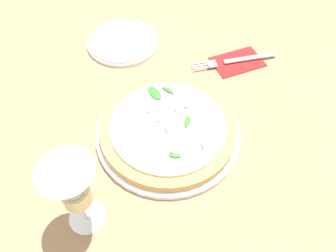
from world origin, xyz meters
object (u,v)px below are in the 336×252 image
(fork, at_px, (235,60))
(side_plate_white, at_px, (123,41))
(pizza_arugula_main, at_px, (168,130))
(wine_glass, at_px, (73,188))

(fork, height_order, side_plate_white, side_plate_white)
(fork, distance_m, side_plate_white, 0.30)
(pizza_arugula_main, distance_m, fork, 0.29)
(pizza_arugula_main, xyz_separation_m, wine_glass, (0.19, 0.14, 0.10))
(pizza_arugula_main, relative_size, fork, 1.36)
(wine_glass, relative_size, fork, 0.74)
(pizza_arugula_main, xyz_separation_m, fork, (-0.22, -0.18, -0.01))
(wine_glass, height_order, fork, wine_glass)
(pizza_arugula_main, distance_m, side_plate_white, 0.33)
(pizza_arugula_main, bearing_deg, fork, -140.97)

